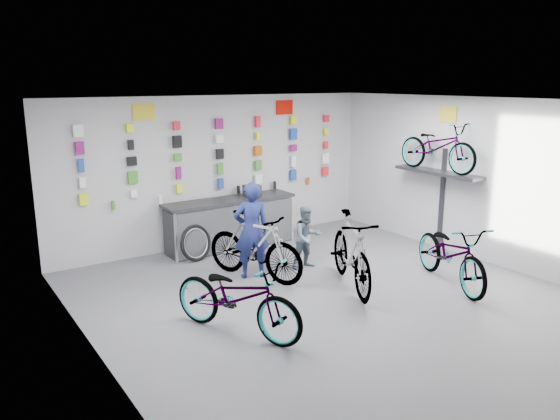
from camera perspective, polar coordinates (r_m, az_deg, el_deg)
floor at (r=8.34m, az=6.87°, el=-9.92°), size 8.00×8.00×0.00m
ceiling at (r=7.67m, az=7.51°, el=11.13°), size 8.00×8.00×0.00m
wall_back at (r=11.14m, az=-6.43°, el=4.10°), size 7.00×0.00×7.00m
wall_left at (r=6.23m, az=-18.02°, el=-3.99°), size 0.00×8.00×8.00m
wall_right at (r=10.46m, az=21.85°, el=2.61°), size 0.00×8.00×8.00m
counter at (r=10.95m, az=-5.18°, el=-1.46°), size 2.70×0.66×1.00m
merch_wall at (r=11.04m, az=-6.23°, el=5.52°), size 5.57×0.08×1.57m
wall_bracket at (r=11.05m, az=16.22°, el=3.38°), size 0.39×1.90×2.00m
sign_left at (r=10.38m, az=-14.03°, el=9.89°), size 0.42×0.02×0.30m
sign_right at (r=11.81m, az=0.47°, el=10.67°), size 0.42×0.02×0.30m
sign_side at (r=11.03m, az=17.14°, el=9.52°), size 0.02×0.40×0.30m
bike_left at (r=7.27m, az=-4.49°, el=-9.02°), size 1.46×2.10×1.05m
bike_center at (r=8.85m, az=7.46°, el=-4.33°), size 1.37×2.09×1.22m
bike_right at (r=9.36m, az=17.48°, el=-4.34°), size 1.37×2.16×1.07m
bike_service at (r=9.19m, az=-2.67°, el=-3.77°), size 1.24×1.98×1.15m
bike_wall at (r=10.90m, az=16.15°, el=6.39°), size 0.63×1.80×0.95m
clerk at (r=9.20m, az=-3.00°, el=-2.14°), size 0.70×0.57×1.65m
customer at (r=9.72m, az=2.84°, el=-2.85°), size 0.59×0.48×1.14m
spare_wheel at (r=10.27m, az=-8.79°, el=-3.43°), size 0.72×0.37×0.70m
register at (r=11.06m, az=-2.95°, el=2.05°), size 0.28×0.30×0.22m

